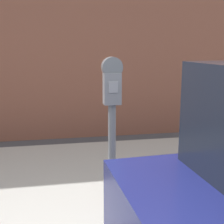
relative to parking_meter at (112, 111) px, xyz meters
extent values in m
cube|color=#ADAAA3|center=(0.13, 0.94, -1.14)|extent=(24.00, 2.80, 0.15)
cube|color=#935642|center=(0.13, 3.32, 1.19)|extent=(24.00, 0.30, 4.79)
cylinder|color=slate|center=(0.00, 0.00, -0.49)|extent=(0.08, 0.08, 1.14)
cube|color=slate|center=(0.00, 0.00, 0.23)|extent=(0.17, 0.13, 0.32)
cube|color=gray|center=(0.00, -0.07, 0.26)|extent=(0.09, 0.01, 0.11)
cylinder|color=slate|center=(0.00, 0.00, 0.45)|extent=(0.20, 0.10, 0.20)
camera|label=1|loc=(-0.57, -3.05, 0.66)|focal=50.00mm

